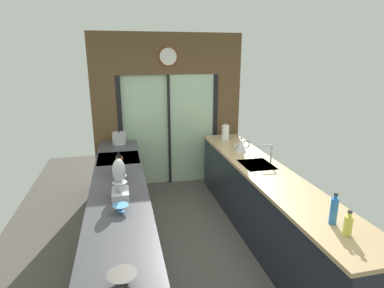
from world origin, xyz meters
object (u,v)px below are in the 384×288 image
at_px(oven_range, 121,188).
at_px(mixing_bowl_far, 120,179).
at_px(kettle, 241,145).
at_px(stand_mixer, 120,183).
at_px(paper_towel_roll, 225,133).
at_px(soap_bottle_near, 348,225).
at_px(soap_bottle_far, 334,211).
at_px(stock_pot, 119,138).
at_px(knife_block, 120,166).
at_px(mixing_bowl_mid, 121,208).
at_px(mixing_bowl_near, 122,278).

xyz_separation_m(oven_range, mixing_bowl_far, (0.02, -0.91, 0.51)).
bearing_deg(oven_range, kettle, -3.73).
relative_size(stand_mixer, paper_towel_roll, 1.48).
height_order(soap_bottle_near, soap_bottle_far, soap_bottle_far).
relative_size(mixing_bowl_far, paper_towel_roll, 0.55).
relative_size(stock_pot, kettle, 0.88).
distance_m(knife_block, soap_bottle_far, 2.39).
distance_m(mixing_bowl_far, stock_pot, 1.64).
relative_size(mixing_bowl_mid, stock_pot, 0.68).
bearing_deg(knife_block, soap_bottle_near, -44.96).
bearing_deg(mixing_bowl_far, stock_pot, 90.00).
distance_m(mixing_bowl_mid, stand_mixer, 0.34).
bearing_deg(stand_mixer, mixing_bowl_mid, -90.00).
bearing_deg(soap_bottle_far, stand_mixer, 152.35).
bearing_deg(paper_towel_roll, mixing_bowl_far, -139.76).
distance_m(mixing_bowl_far, kettle, 1.95).
bearing_deg(knife_block, mixing_bowl_far, -90.00).
relative_size(knife_block, stand_mixer, 0.67).
height_order(mixing_bowl_far, kettle, kettle).
bearing_deg(mixing_bowl_near, mixing_bowl_far, 90.00).
bearing_deg(oven_range, paper_towel_roll, 18.38).
bearing_deg(soap_bottle_far, mixing_bowl_near, -169.07).
height_order(mixing_bowl_mid, mixing_bowl_far, mixing_bowl_far).
relative_size(stock_pot, soap_bottle_far, 0.79).
distance_m(oven_range, stand_mixer, 1.46).
bearing_deg(paper_towel_roll, knife_block, -144.77).
xyz_separation_m(mixing_bowl_far, kettle, (1.78, 0.79, 0.06)).
relative_size(mixing_bowl_near, stand_mixer, 0.46).
bearing_deg(soap_bottle_near, paper_towel_roll, 90.00).
bearing_deg(mixing_bowl_near, paper_towel_roll, 60.88).
height_order(mixing_bowl_mid, paper_towel_roll, paper_towel_roll).
relative_size(stand_mixer, kettle, 1.65).
bearing_deg(mixing_bowl_far, oven_range, 91.16).
height_order(stock_pot, paper_towel_roll, paper_towel_roll).
distance_m(mixing_bowl_near, stand_mixer, 1.28).
height_order(oven_range, stand_mixer, stand_mixer).
height_order(stock_pot, kettle, kettle).
distance_m(knife_block, soap_bottle_near, 2.52).
bearing_deg(paper_towel_roll, oven_range, -161.62).
relative_size(mixing_bowl_mid, kettle, 0.60).
relative_size(mixing_bowl_mid, mixing_bowl_far, 0.97).
height_order(knife_block, soap_bottle_far, same).
height_order(mixing_bowl_near, stand_mixer, stand_mixer).
distance_m(mixing_bowl_far, soap_bottle_near, 2.35).
relative_size(mixing_bowl_near, mixing_bowl_far, 1.22).
height_order(oven_range, soap_bottle_far, soap_bottle_far).
xyz_separation_m(mixing_bowl_mid, mixing_bowl_far, (0.00, 0.73, 0.00)).
bearing_deg(mixing_bowl_mid, knife_block, 90.00).
xyz_separation_m(mixing_bowl_mid, knife_block, (-0.00, 0.98, 0.07)).
bearing_deg(mixing_bowl_mid, stock_pot, 90.00).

